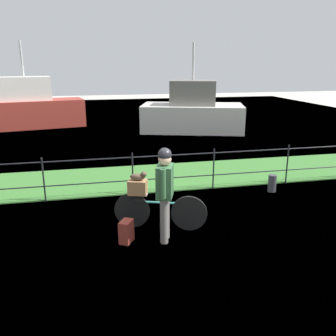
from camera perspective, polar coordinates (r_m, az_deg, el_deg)
ground_plane at (r=6.78m, az=5.59°, el=-10.40°), size 60.00×60.00×0.00m
grass_strip at (r=9.98m, az=-0.65°, el=-1.32°), size 27.00×2.40×0.03m
harbor_water at (r=16.93m, az=-5.66°, el=5.92°), size 30.00×30.00×0.00m
iron_fence at (r=8.68m, az=0.96°, el=-0.01°), size 18.04×0.04×1.02m
bicycle_main at (r=6.84m, az=-1.39°, el=-6.77°), size 1.67×0.63×0.68m
wooden_crate at (r=6.74m, az=-4.81°, el=-3.03°), size 0.40×0.34×0.27m
terrier_dog at (r=6.67m, az=-4.65°, el=-1.32°), size 0.32×0.23×0.18m
cyclist_person at (r=6.17m, az=-0.50°, el=-2.96°), size 0.38×0.51×1.68m
backpack_on_paving at (r=6.45m, az=-6.58°, el=-9.90°), size 0.30×0.33×0.40m
mooring_bollard at (r=9.16m, az=16.09°, el=-2.32°), size 0.20×0.20×0.42m
moored_boat_near at (r=18.74m, az=-21.33°, el=8.67°), size 5.44×2.59×3.99m
moored_boat_mid at (r=16.68m, az=3.87°, el=8.74°), size 4.98×3.49×3.87m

